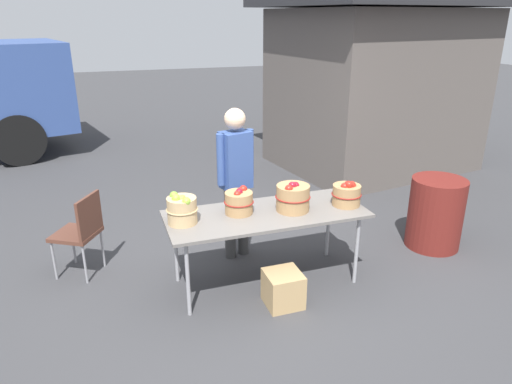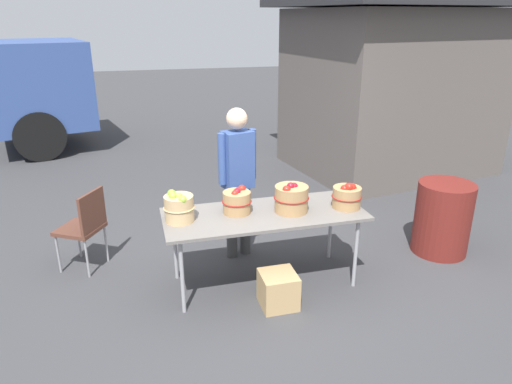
{
  "view_description": "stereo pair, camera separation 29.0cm",
  "coord_description": "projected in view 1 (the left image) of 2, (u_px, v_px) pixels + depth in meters",
  "views": [
    {
      "loc": [
        -1.41,
        -3.79,
        2.5
      ],
      "look_at": [
        0.0,
        0.3,
        0.85
      ],
      "focal_mm": 32.67,
      "sensor_mm": 36.0,
      "label": 1
    },
    {
      "loc": [
        -1.13,
        -3.88,
        2.5
      ],
      "look_at": [
        0.0,
        0.3,
        0.85
      ],
      "focal_mm": 32.67,
      "sensor_mm": 36.0,
      "label": 2
    }
  ],
  "objects": [
    {
      "name": "vendor_adult",
      "position": [
        236.0,
        173.0,
        4.84
      ],
      "size": [
        0.42,
        0.29,
        1.64
      ],
      "rotation": [
        0.0,
        0.0,
        3.41
      ],
      "color": "#3F3F3F",
      "rests_on": "ground"
    },
    {
      "name": "produce_crate",
      "position": [
        283.0,
        289.0,
        4.24
      ],
      "size": [
        0.32,
        0.32,
        0.32
      ],
      "primitive_type": "cube",
      "color": "tan",
      "rests_on": "ground"
    },
    {
      "name": "apple_basket_green_0",
      "position": [
        182.0,
        209.0,
        4.13
      ],
      "size": [
        0.28,
        0.28,
        0.29
      ],
      "color": "tan",
      "rests_on": "market_table"
    },
    {
      "name": "market_table",
      "position": [
        266.0,
        217.0,
        4.42
      ],
      "size": [
        1.9,
        0.76,
        0.75
      ],
      "color": "slate",
      "rests_on": "ground"
    },
    {
      "name": "apple_basket_red_0",
      "position": [
        239.0,
        202.0,
        4.35
      ],
      "size": [
        0.28,
        0.28,
        0.25
      ],
      "color": "#A87F51",
      "rests_on": "market_table"
    },
    {
      "name": "apple_basket_red_2",
      "position": [
        347.0,
        194.0,
        4.54
      ],
      "size": [
        0.29,
        0.29,
        0.26
      ],
      "color": "#A87F51",
      "rests_on": "market_table"
    },
    {
      "name": "ground_plane",
      "position": [
        266.0,
        281.0,
        4.67
      ],
      "size": [
        40.0,
        40.0,
        0.0
      ],
      "primitive_type": "plane",
      "color": "#38383A"
    },
    {
      "name": "food_kiosk",
      "position": [
        374.0,
        85.0,
        7.88
      ],
      "size": [
        3.91,
        3.41,
        2.74
      ],
      "rotation": [
        0.0,
        0.0,
        0.16
      ],
      "color": "#59514C",
      "rests_on": "ground"
    },
    {
      "name": "folding_chair",
      "position": [
        81.0,
        228.0,
        4.63
      ],
      "size": [
        0.55,
        0.55,
        0.86
      ],
      "rotation": [
        0.0,
        0.0,
        4.17
      ],
      "color": "brown",
      "rests_on": "ground"
    },
    {
      "name": "apple_basket_red_1",
      "position": [
        293.0,
        197.0,
        4.41
      ],
      "size": [
        0.34,
        0.34,
        0.29
      ],
      "color": "#A87F51",
      "rests_on": "market_table"
    },
    {
      "name": "trash_barrel",
      "position": [
        435.0,
        213.0,
        5.26
      ],
      "size": [
        0.6,
        0.6,
        0.81
      ],
      "primitive_type": "cylinder",
      "color": "maroon",
      "rests_on": "ground"
    }
  ]
}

